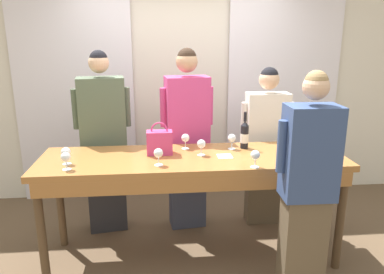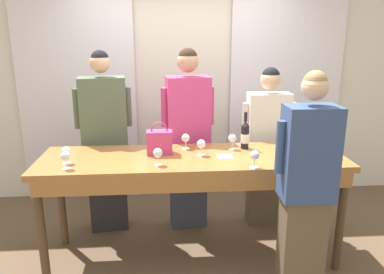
{
  "view_description": "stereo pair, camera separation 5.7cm",
  "coord_description": "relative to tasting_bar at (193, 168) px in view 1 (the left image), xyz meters",
  "views": [
    {
      "loc": [
        -0.3,
        -3.04,
        1.98
      ],
      "look_at": [
        0.0,
        0.08,
        1.12
      ],
      "focal_mm": 35.0,
      "sensor_mm": 36.0,
      "label": 1
    },
    {
      "loc": [
        -0.24,
        -3.05,
        1.98
      ],
      "look_at": [
        0.0,
        0.08,
        1.12
      ],
      "focal_mm": 35.0,
      "sensor_mm": 36.0,
      "label": 2
    }
  ],
  "objects": [
    {
      "name": "wine_bottle",
      "position": [
        0.49,
        0.22,
        0.22
      ],
      "size": [
        0.07,
        0.07,
        0.34
      ],
      "color": "black",
      "rests_on": "tasting_bar"
    },
    {
      "name": "handbag",
      "position": [
        -0.28,
        0.12,
        0.21
      ],
      "size": [
        0.22,
        0.13,
        0.29
      ],
      "color": "#C63870",
      "rests_on": "tasting_bar"
    },
    {
      "name": "curtain_panel_left",
      "position": [
        -1.25,
        1.45,
        0.48
      ],
      "size": [
        1.37,
        0.03,
        2.69
      ],
      "color": "white",
      "rests_on": "ground_plane"
    },
    {
      "name": "guest_olive_jacket",
      "position": [
        -0.83,
        0.62,
        0.06
      ],
      "size": [
        0.56,
        0.32,
        1.84
      ],
      "color": "#28282D",
      "rests_on": "ground_plane"
    },
    {
      "name": "guest_pink_top",
      "position": [
        -0.0,
        0.62,
        0.08
      ],
      "size": [
        0.54,
        0.3,
        1.86
      ],
      "color": "#383D51",
      "rests_on": "ground_plane"
    },
    {
      "name": "guest_cream_sweater",
      "position": [
        0.82,
        0.62,
        -0.01
      ],
      "size": [
        0.54,
        0.23,
        1.67
      ],
      "color": "brown",
      "rests_on": "ground_plane"
    },
    {
      "name": "wine_glass_front_left",
      "position": [
        0.46,
        -0.3,
        0.2
      ],
      "size": [
        0.07,
        0.07,
        0.14
      ],
      "color": "white",
      "rests_on": "tasting_bar"
    },
    {
      "name": "wine_glass_back_left",
      "position": [
        0.91,
        -0.22,
        0.2
      ],
      "size": [
        0.07,
        0.07,
        0.14
      ],
      "color": "white",
      "rests_on": "tasting_bar"
    },
    {
      "name": "curtain_panel_right",
      "position": [
        1.25,
        1.45,
        0.48
      ],
      "size": [
        1.37,
        0.03,
        2.69
      ],
      "color": "white",
      "rests_on": "ground_plane"
    },
    {
      "name": "wine_glass_back_right",
      "position": [
        -1.0,
        -0.22,
        0.2
      ],
      "size": [
        0.07,
        0.07,
        0.14
      ],
      "color": "white",
      "rests_on": "tasting_bar"
    },
    {
      "name": "wine_glass_front_mid",
      "position": [
        -0.29,
        -0.18,
        0.2
      ],
      "size": [
        0.07,
        0.07,
        0.14
      ],
      "color": "white",
      "rests_on": "tasting_bar"
    },
    {
      "name": "napkin",
      "position": [
        0.27,
        -0.01,
        0.1
      ],
      "size": [
        0.13,
        0.13,
        0.0
      ],
      "color": "white",
      "rests_on": "tasting_bar"
    },
    {
      "name": "ground_plane",
      "position": [
        0.0,
        0.02,
        -0.87
      ],
      "size": [
        18.0,
        18.0,
        0.0
      ],
      "primitive_type": "plane",
      "color": "brown"
    },
    {
      "name": "wall_back",
      "position": [
        0.0,
        1.51,
        0.53
      ],
      "size": [
        12.0,
        0.06,
        2.8
      ],
      "color": "silver",
      "rests_on": "ground_plane"
    },
    {
      "name": "wine_glass_center_left",
      "position": [
        0.08,
        0.04,
        0.2
      ],
      "size": [
        0.07,
        0.07,
        0.14
      ],
      "color": "white",
      "rests_on": "tasting_bar"
    },
    {
      "name": "wine_glass_back_mid",
      "position": [
        1.13,
        0.32,
        0.2
      ],
      "size": [
        0.07,
        0.07,
        0.14
      ],
      "color": "white",
      "rests_on": "tasting_bar"
    },
    {
      "name": "wine_glass_front_right",
      "position": [
        0.37,
        0.2,
        0.2
      ],
      "size": [
        0.07,
        0.07,
        0.14
      ],
      "color": "white",
      "rests_on": "tasting_bar"
    },
    {
      "name": "host_pouring",
      "position": [
        0.76,
        -0.62,
        0.03
      ],
      "size": [
        0.48,
        0.25,
        1.75
      ],
      "color": "brown",
      "rests_on": "ground_plane"
    },
    {
      "name": "wine_glass_near_host",
      "position": [
        -1.03,
        -0.08,
        0.2
      ],
      "size": [
        0.07,
        0.07,
        0.14
      ],
      "color": "white",
      "rests_on": "tasting_bar"
    },
    {
      "name": "wine_glass_center_mid",
      "position": [
        1.09,
        -0.01,
        0.2
      ],
      "size": [
        0.07,
        0.07,
        0.14
      ],
      "color": "white",
      "rests_on": "tasting_bar"
    },
    {
      "name": "tasting_bar",
      "position": [
        0.0,
        0.0,
        0.0
      ],
      "size": [
        2.61,
        0.75,
        0.97
      ],
      "color": "#9E6633",
      "rests_on": "ground_plane"
    },
    {
      "name": "wine_glass_center_right",
      "position": [
        0.86,
        0.02,
        0.2
      ],
      "size": [
        0.07,
        0.07,
        0.14
      ],
      "color": "white",
      "rests_on": "tasting_bar"
    },
    {
      "name": "wine_glass_by_bottle",
      "position": [
        -0.05,
        0.24,
        0.2
      ],
      "size": [
        0.07,
        0.07,
        0.14
      ],
      "color": "white",
      "rests_on": "tasting_bar"
    }
  ]
}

